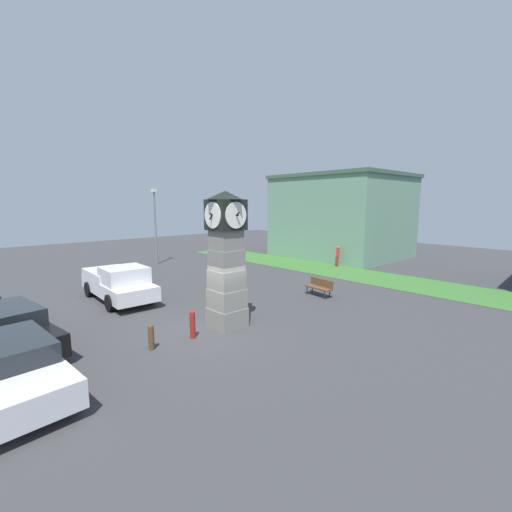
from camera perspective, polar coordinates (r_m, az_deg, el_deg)
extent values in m
plane|color=#38383A|center=(13.82, -7.10, -12.11)|extent=(73.15, 73.15, 0.00)
cube|color=gray|center=(13.99, -4.83, -10.12)|extent=(1.25, 1.25, 0.78)
cube|color=gray|center=(13.75, -4.88, -7.05)|extent=(1.19, 1.19, 0.78)
cube|color=gray|center=(13.56, -4.92, -3.89)|extent=(1.12, 1.12, 0.78)
cube|color=gray|center=(13.42, -4.96, -0.65)|extent=(1.06, 1.06, 0.78)
cube|color=gray|center=(13.31, -5.01, 2.66)|extent=(1.00, 1.00, 0.78)
cube|color=black|center=(13.24, -5.06, 6.85)|extent=(1.20, 1.20, 1.17)
cylinder|color=white|center=(13.63, -2.99, 6.92)|extent=(0.98, 0.04, 0.98)
cube|color=black|center=(13.65, -2.89, 6.93)|extent=(0.06, 0.22, 0.09)
cube|color=black|center=(13.65, -2.89, 6.93)|extent=(0.04, 0.06, 0.37)
cylinder|color=white|center=(12.87, -7.25, 6.76)|extent=(0.98, 0.04, 0.98)
cube|color=black|center=(12.86, -7.36, 6.75)|extent=(0.06, 0.19, 0.18)
cube|color=black|center=(12.86, -7.36, 6.75)|extent=(0.04, 0.23, 0.33)
cylinder|color=white|center=(12.76, -3.35, 6.80)|extent=(0.04, 0.98, 0.98)
cube|color=black|center=(12.74, -3.26, 6.79)|extent=(0.22, 0.06, 0.05)
cube|color=black|center=(12.74, -3.26, 6.79)|extent=(0.32, 0.04, 0.25)
cylinder|color=white|center=(13.74, -6.66, 6.89)|extent=(0.04, 0.98, 0.98)
cube|color=black|center=(13.76, -6.73, 6.89)|extent=(0.22, 0.06, 0.10)
cube|color=black|center=(13.76, -6.73, 6.89)|extent=(0.20, 0.04, 0.35)
pyramid|color=black|center=(13.24, -5.11, 10.08)|extent=(1.26, 1.26, 0.33)
cylinder|color=maroon|center=(13.00, -10.52, -11.37)|extent=(0.20, 0.20, 0.93)
sphere|color=maroon|center=(12.84, -10.58, -9.30)|extent=(0.18, 0.18, 0.18)
cylinder|color=brown|center=(12.39, -17.05, -13.04)|extent=(0.20, 0.20, 0.77)
sphere|color=brown|center=(12.25, -17.14, -11.23)|extent=(0.18, 0.18, 0.18)
cylinder|color=black|center=(16.11, -35.90, -9.50)|extent=(0.66, 0.30, 0.64)
cube|color=black|center=(13.94, -35.94, -10.79)|extent=(4.81, 2.60, 0.74)
cube|color=#1E2328|center=(14.08, -36.54, -7.95)|extent=(2.75, 2.15, 0.53)
cylinder|color=black|center=(13.01, -30.05, -13.10)|extent=(0.67, 0.31, 0.64)
cylinder|color=black|center=(15.57, -33.90, -9.91)|extent=(0.67, 0.31, 0.64)
cube|color=silver|center=(10.99, -35.46, -15.90)|extent=(4.62, 2.27, 0.70)
cube|color=#1E2328|center=(11.08, -36.12, -12.39)|extent=(2.60, 1.96, 0.52)
cylinder|color=black|center=(10.08, -28.14, -19.39)|extent=(0.65, 0.27, 0.64)
cylinder|color=black|center=(12.54, -32.49, -14.13)|extent=(0.65, 0.27, 0.64)
cube|color=silver|center=(18.91, -21.98, -4.75)|extent=(5.64, 2.20, 0.70)
cube|color=silver|center=(17.85, -21.09, -3.01)|extent=(2.01, 1.98, 0.80)
cube|color=silver|center=(19.84, -23.13, -2.64)|extent=(3.13, 2.12, 0.36)
cylinder|color=black|center=(17.79, -17.20, -6.32)|extent=(0.81, 0.31, 0.80)
cylinder|color=black|center=(17.15, -23.12, -7.20)|extent=(0.81, 0.31, 0.80)
cylinder|color=black|center=(20.83, -20.96, -4.34)|extent=(0.81, 0.31, 0.80)
cylinder|color=black|center=(20.28, -26.07, -5.00)|extent=(0.81, 0.31, 0.80)
cube|color=brown|center=(18.64, 10.34, -5.23)|extent=(1.65, 0.71, 0.08)
cube|color=brown|center=(18.76, 10.90, -4.37)|extent=(1.59, 0.27, 0.40)
cylinder|color=#262628|center=(19.00, 8.51, -5.61)|extent=(0.06, 0.06, 0.45)
cylinder|color=#262628|center=(18.13, 11.33, -6.39)|extent=(0.06, 0.06, 0.45)
cylinder|color=#262628|center=(19.27, 9.38, -5.43)|extent=(0.06, 0.06, 0.45)
cylinder|color=#262628|center=(18.41, 12.19, -6.18)|extent=(0.06, 0.06, 0.45)
cylinder|color=red|center=(27.47, 13.45, -0.91)|extent=(0.14, 0.14, 0.82)
cylinder|color=red|center=(27.27, 13.46, -0.98)|extent=(0.14, 0.14, 0.82)
cube|color=red|center=(27.26, 13.51, 0.55)|extent=(0.43, 0.46, 0.62)
sphere|color=#8C664C|center=(27.21, 13.54, 1.43)|extent=(0.22, 0.22, 0.22)
cylinder|color=slate|center=(28.81, -16.40, 4.41)|extent=(0.14, 0.14, 5.81)
cube|color=silver|center=(28.76, -16.67, 10.43)|extent=(0.50, 0.24, 0.24)
cube|color=gray|center=(32.97, 14.05, 6.19)|extent=(10.43, 9.33, 7.17)
cube|color=#405849|center=(33.04, 14.29, 12.67)|extent=(10.74, 9.61, 0.30)
cube|color=#386B2D|center=(22.66, 27.35, -4.70)|extent=(43.89, 4.23, 0.04)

